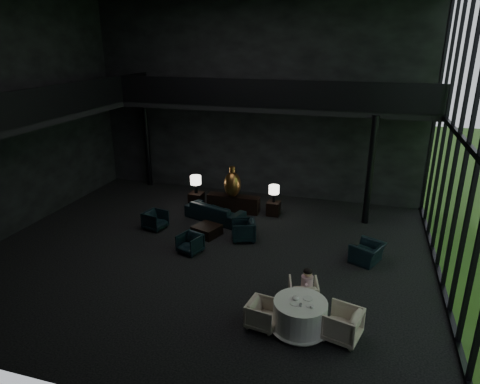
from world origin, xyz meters
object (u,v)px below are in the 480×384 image
(side_table_right, at_px, (274,208))
(dining_chair_north, at_px, (303,292))
(lounge_armchair_east, at_px, (243,229))
(dining_chair_east, at_px, (342,322))
(sofa, at_px, (215,208))
(lounge_armchair_south, at_px, (190,244))
(coffee_table, at_px, (207,231))
(bronze_urn, at_px, (232,184))
(dining_table, at_px, (300,317))
(child, at_px, (307,280))
(console, at_px, (233,203))
(table_lamp_right, at_px, (274,190))
(dining_chair_west, at_px, (263,314))
(window_armchair, at_px, (367,251))
(lounge_armchair_west, at_px, (155,220))
(table_lamp_left, at_px, (196,181))
(side_table_left, at_px, (196,200))

(side_table_right, relative_size, dining_chair_north, 0.75)
(lounge_armchair_east, xyz_separation_m, dining_chair_east, (3.56, -4.23, 0.03))
(sofa, relative_size, dining_chair_north, 3.52)
(lounge_armchair_south, distance_m, coffee_table, 1.35)
(side_table_right, bearing_deg, bronze_urn, -172.51)
(lounge_armchair_east, height_order, dining_table, lounge_armchair_east)
(lounge_armchair_south, xyz_separation_m, child, (3.98, -1.89, 0.47))
(console, bearing_deg, dining_chair_north, -56.77)
(table_lamp_right, height_order, dining_chair_west, table_lamp_right)
(lounge_armchair_east, bearing_deg, dining_table, 11.19)
(side_table_right, relative_size, table_lamp_right, 0.80)
(window_armchair, relative_size, dining_chair_north, 1.18)
(lounge_armchair_west, xyz_separation_m, dining_chair_north, (5.80, -3.12, 0.01))
(table_lamp_left, distance_m, dining_chair_north, 7.65)
(lounge_armchair_south, xyz_separation_m, coffee_table, (0.06, 1.34, -0.13))
(side_table_right, bearing_deg, coffee_table, -126.37)
(lounge_armchair_east, xyz_separation_m, coffee_table, (-1.31, -0.01, -0.22))
(sofa, distance_m, window_armchair, 5.83)
(table_lamp_left, bearing_deg, table_lamp_right, 0.63)
(table_lamp_left, bearing_deg, window_armchair, -22.51)
(bronze_urn, distance_m, table_lamp_right, 1.62)
(dining_table, bearing_deg, side_table_right, 107.46)
(window_armchair, xyz_separation_m, child, (-1.44, -2.87, 0.41))
(lounge_armchair_south, distance_m, dining_table, 4.88)
(table_lamp_left, height_order, window_armchair, table_lamp_left)
(table_lamp_left, relative_size, table_lamp_right, 1.08)
(sofa, relative_size, child, 3.83)
(console, height_order, bronze_urn, bronze_urn)
(table_lamp_left, distance_m, window_armchair, 7.34)
(dining_table, xyz_separation_m, child, (0.02, 0.94, 0.45))
(side_table_left, relative_size, dining_chair_north, 0.82)
(lounge_armchair_west, bearing_deg, child, -106.53)
(table_lamp_left, height_order, lounge_armchair_east, table_lamp_left)
(lounge_armchair_south, relative_size, coffee_table, 0.76)
(console, height_order, dining_chair_west, dining_chair_west)
(table_lamp_right, bearing_deg, dining_chair_west, -79.63)
(dining_chair_west, bearing_deg, dining_chair_north, -24.51)
(table_lamp_right, bearing_deg, dining_table, -72.54)
(dining_table, distance_m, dining_chair_east, 0.97)
(table_lamp_left, bearing_deg, dining_chair_west, -56.62)
(console, relative_size, dining_chair_west, 3.11)
(side_table_right, relative_size, dining_table, 0.38)
(table_lamp_right, xyz_separation_m, dining_chair_north, (2.01, -5.59, -0.66))
(lounge_armchair_south, distance_m, dining_chair_west, 4.30)
(dining_chair_north, bearing_deg, side_table_left, -60.26)
(table_lamp_left, height_order, dining_chair_north, table_lamp_left)
(table_lamp_right, relative_size, child, 1.02)
(window_armchair, bearing_deg, lounge_armchair_south, -55.35)
(side_table_right, xyz_separation_m, dining_chair_east, (3.05, -6.69, 0.16))
(dining_chair_north, bearing_deg, table_lamp_left, -60.26)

